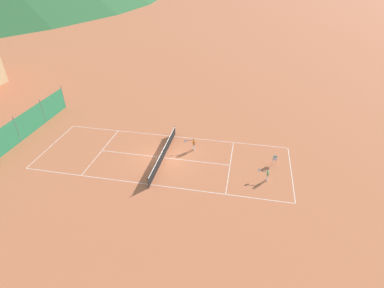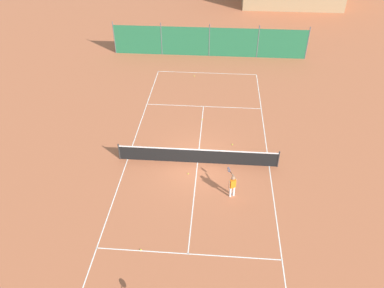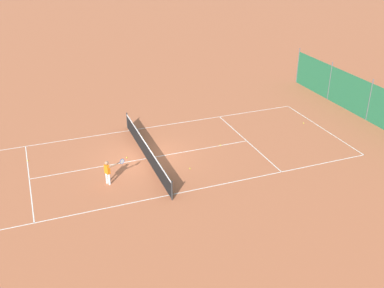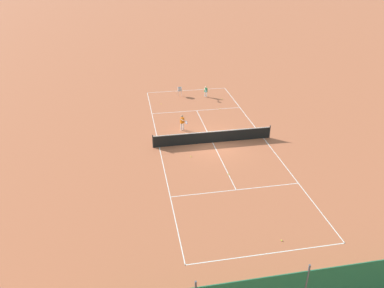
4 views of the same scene
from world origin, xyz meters
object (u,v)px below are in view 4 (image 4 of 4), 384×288
at_px(tennis_ball_service_box, 161,104).
at_px(tennis_ball_near_corner, 282,241).
at_px(tennis_net, 213,137).
at_px(tennis_ball_by_net_left, 191,157).
at_px(tennis_ball_alley_left, 228,174).
at_px(tennis_ball_mid_court, 219,109).
at_px(ball_hopper, 180,90).
at_px(player_far_service, 206,91).
at_px(tennis_ball_by_net_right, 222,99).
at_px(tennis_ball_far_corner, 215,136).
at_px(player_near_service, 182,122).

bearing_deg(tennis_ball_service_box, tennis_ball_near_corner, 101.56).
distance_m(tennis_net, tennis_ball_by_net_left, 2.80).
height_order(tennis_ball_alley_left, tennis_ball_mid_court, same).
bearing_deg(tennis_net, ball_hopper, -84.73).
distance_m(tennis_net, player_far_service, 9.78).
distance_m(player_far_service, tennis_ball_by_net_right, 1.81).
bearing_deg(tennis_ball_near_corner, tennis_ball_far_corner, -87.41).
bearing_deg(ball_hopper, player_far_service, 163.51).
bearing_deg(player_near_service, tennis_ball_mid_court, -136.66).
distance_m(player_near_service, ball_hopper, 7.91).
distance_m(tennis_net, tennis_ball_by_net_right, 9.27).
bearing_deg(tennis_net, tennis_ball_alley_left, 89.85).
bearing_deg(tennis_ball_service_box, tennis_ball_alley_left, 102.90).
relative_size(tennis_net, ball_hopper, 10.31).
height_order(player_far_service, tennis_ball_far_corner, player_far_service).
xyz_separation_m(tennis_ball_by_net_right, ball_hopper, (3.96, -1.64, 0.62)).
relative_size(tennis_ball_by_net_right, tennis_ball_service_box, 1.00).
distance_m(player_near_service, tennis_ball_near_corner, 14.06).
relative_size(tennis_ball_by_net_right, tennis_ball_far_corner, 1.00).
relative_size(tennis_ball_service_box, ball_hopper, 0.07).
bearing_deg(tennis_ball_alley_left, tennis_ball_far_corner, -94.74).
distance_m(tennis_ball_far_corner, ball_hopper, 9.48).
relative_size(tennis_ball_by_net_left, tennis_ball_far_corner, 1.00).
bearing_deg(player_far_service, tennis_net, 80.87).
height_order(player_far_service, tennis_ball_service_box, player_far_service).
distance_m(tennis_ball_far_corner, tennis_ball_mid_court, 5.56).
bearing_deg(player_far_service, tennis_ball_alley_left, 83.75).
bearing_deg(tennis_ball_near_corner, tennis_ball_service_box, -78.44).
height_order(tennis_net, player_far_service, player_far_service).
bearing_deg(tennis_ball_near_corner, player_near_service, -77.90).
height_order(tennis_ball_alley_left, tennis_ball_service_box, same).
relative_size(player_far_service, tennis_ball_mid_court, 16.59).
xyz_separation_m(tennis_ball_far_corner, ball_hopper, (1.42, -9.35, 0.62)).
distance_m(player_far_service, tennis_ball_mid_court, 3.40).
height_order(tennis_ball_near_corner, tennis_ball_far_corner, same).
relative_size(tennis_ball_by_net_left, tennis_ball_by_net_right, 1.00).
xyz_separation_m(player_near_service, tennis_ball_service_box, (1.09, -6.00, -0.73)).
distance_m(tennis_ball_by_net_left, tennis_ball_far_corner, 3.84).
xyz_separation_m(tennis_net, tennis_ball_by_net_left, (2.02, 1.89, -0.47)).
bearing_deg(tennis_ball_far_corner, player_near_service, -32.09).
bearing_deg(tennis_ball_by_net_right, tennis_ball_far_corner, 71.75).
height_order(tennis_ball_near_corner, ball_hopper, ball_hopper).
bearing_deg(tennis_ball_far_corner, tennis_ball_by_net_left, 49.91).
height_order(tennis_ball_near_corner, tennis_ball_by_net_right, same).
relative_size(tennis_ball_alley_left, tennis_ball_far_corner, 1.00).
relative_size(player_far_service, tennis_ball_far_corner, 16.59).
bearing_deg(player_far_service, tennis_ball_by_net_right, 148.24).
bearing_deg(tennis_ball_far_corner, tennis_net, 66.50).
height_order(tennis_ball_alley_left, tennis_ball_by_net_right, same).
relative_size(tennis_ball_by_net_right, tennis_ball_mid_court, 1.00).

